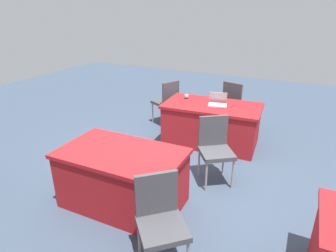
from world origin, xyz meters
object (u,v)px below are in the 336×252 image
object	(u,v)px
chair_tucked_left	(160,217)
chair_aisle	(167,100)
yarn_ball	(186,96)
table_foreground	(211,124)
table_mid_right	(123,178)
scissors_red	(233,106)
chair_near_front	(215,146)
laptop_silver	(218,102)
chair_tucked_right	(235,101)

from	to	relation	value
chair_tucked_left	chair_aisle	distance (m)	3.63
chair_aisle	yarn_ball	size ratio (longest dim) A/B	10.46
table_foreground	table_mid_right	bearing A→B (deg)	79.47
table_mid_right	chair_aisle	bearing A→B (deg)	-74.75
table_foreground	chair_aisle	xyz separation A→B (m)	(1.14, -0.46, 0.17)
chair_aisle	scissors_red	world-z (taller)	chair_aisle
chair_aisle	yarn_ball	distance (m)	0.73
chair_near_front	chair_aisle	distance (m)	2.26
laptop_silver	yarn_ball	bearing A→B (deg)	-22.15
chair_near_front	yarn_ball	bearing A→B (deg)	-87.94
table_mid_right	laptop_silver	xyz separation A→B (m)	(-0.49, -2.24, 0.41)
yarn_ball	laptop_silver	bearing A→B (deg)	173.25
table_foreground	table_mid_right	size ratio (longest dim) A/B	1.14
table_mid_right	chair_near_front	size ratio (longest dim) A/B	1.62
table_foreground	laptop_silver	distance (m)	0.42
chair_tucked_left	scissors_red	size ratio (longest dim) A/B	5.24
chair_aisle	scissors_red	distance (m)	1.55
chair_tucked_left	laptop_silver	world-z (taller)	laptop_silver
chair_tucked_right	laptop_silver	bearing A→B (deg)	-79.14
chair_near_front	chair_aisle	bearing A→B (deg)	-81.62
chair_tucked_left	yarn_ball	world-z (taller)	chair_tucked_left
scissors_red	chair_aisle	bearing A→B (deg)	-88.72
chair_near_front	laptop_silver	bearing A→B (deg)	-109.29
table_foreground	laptop_silver	xyz separation A→B (m)	(-0.08, -0.03, 0.41)
chair_tucked_right	scissors_red	size ratio (longest dim) A/B	5.35
table_mid_right	chair_tucked_right	size ratio (longest dim) A/B	1.60
chair_near_front	scissors_red	world-z (taller)	chair_near_front
table_mid_right	yarn_ball	world-z (taller)	yarn_ball
chair_near_front	scissors_red	distance (m)	1.26
chair_aisle	chair_tucked_right	bearing A→B (deg)	-43.41
table_foreground	table_mid_right	distance (m)	2.25
table_foreground	laptop_silver	world-z (taller)	laptop_silver
table_foreground	chair_aisle	distance (m)	1.24
chair_near_front	chair_tucked_right	bearing A→B (deg)	-118.54
table_foreground	yarn_ball	bearing A→B (deg)	-11.28
table_foreground	chair_tucked_left	size ratio (longest dim) A/B	1.87
chair_tucked_left	laptop_silver	distance (m)	2.87
chair_near_front	chair_aisle	size ratio (longest dim) A/B	1.00
chair_tucked_right	yarn_ball	distance (m)	1.15
chair_near_front	scissors_red	xyz separation A→B (m)	(0.09, -1.24, 0.21)
table_foreground	scissors_red	bearing A→B (deg)	-166.20
table_foreground	chair_tucked_left	distance (m)	2.85
chair_tucked_right	scissors_red	distance (m)	0.94
chair_tucked_left	laptop_silver	size ratio (longest dim) A/B	2.46
yarn_ball	chair_aisle	bearing A→B (deg)	-30.64
chair_aisle	yarn_ball	xyz separation A→B (m)	(-0.59, 0.35, 0.25)
chair_tucked_left	scissors_red	distance (m)	2.90
table_foreground	chair_tucked_right	size ratio (longest dim) A/B	1.83
table_mid_right	chair_tucked_left	bearing A→B (deg)	145.06
chair_near_front	chair_aisle	xyz separation A→B (m)	(1.58, -1.61, 0.00)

